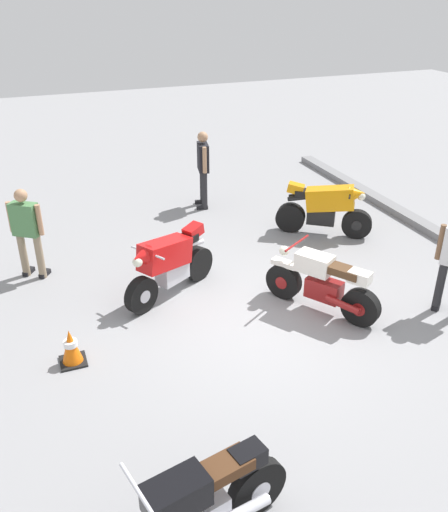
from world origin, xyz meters
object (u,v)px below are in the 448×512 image
at_px(motorcycle_black_cruiser, 194,510).
at_px(motorcycle_red_sportbike, 169,263).
at_px(person_in_green_shirt, 27,229).
at_px(traffic_cone, 71,347).
at_px(motorcycle_cream_vintage, 322,284).
at_px(person_in_black_shirt, 203,164).
at_px(motorcycle_orange_sportbike, 325,208).

distance_m(motorcycle_black_cruiser, motorcycle_red_sportbike, 4.60).
height_order(motorcycle_black_cruiser, person_in_green_shirt, person_in_green_shirt).
relative_size(motorcycle_red_sportbike, traffic_cone, 3.33).
bearing_deg(motorcycle_cream_vintage, person_in_green_shirt, 23.72).
bearing_deg(person_in_black_shirt, traffic_cone, 65.49).
relative_size(motorcycle_red_sportbike, person_in_green_shirt, 1.08).
bearing_deg(traffic_cone, motorcycle_cream_vintage, 88.92).
relative_size(person_in_green_shirt, person_in_black_shirt, 0.94).
height_order(motorcycle_cream_vintage, traffic_cone, motorcycle_cream_vintage).
bearing_deg(motorcycle_orange_sportbike, person_in_green_shirt, -147.11).
height_order(person_in_green_shirt, traffic_cone, person_in_green_shirt).
xyz_separation_m(motorcycle_black_cruiser, motorcycle_red_sportbike, (-4.48, 1.06, 0.07)).
bearing_deg(motorcycle_cream_vintage, motorcycle_orange_sportbike, -63.56).
bearing_deg(motorcycle_black_cruiser, person_in_black_shirt, -122.50).
bearing_deg(motorcycle_black_cruiser, person_in_green_shirt, -92.93).
bearing_deg(person_in_green_shirt, motorcycle_orange_sportbike, -57.99).
distance_m(motorcycle_orange_sportbike, traffic_cone, 5.91).
bearing_deg(motorcycle_orange_sportbike, motorcycle_black_cruiser, -93.69).
bearing_deg(motorcycle_red_sportbike, motorcycle_cream_vintage, 116.17).
xyz_separation_m(motorcycle_black_cruiser, motorcycle_cream_vintage, (-3.14, 3.15, -0.03)).
bearing_deg(traffic_cone, motorcycle_black_cruiser, 12.45).
distance_m(motorcycle_red_sportbike, person_in_green_shirt, 2.58).
distance_m(motorcycle_red_sportbike, motorcycle_cream_vintage, 2.48).
bearing_deg(person_in_black_shirt, motorcycle_orange_sportbike, 139.52).
xyz_separation_m(motorcycle_black_cruiser, traffic_cone, (-3.22, -0.71, -0.26)).
distance_m(motorcycle_orange_sportbike, person_in_green_shirt, 5.71).
bearing_deg(traffic_cone, motorcycle_red_sportbike, 125.47).
xyz_separation_m(motorcycle_cream_vintage, person_in_green_shirt, (-2.80, -4.17, 0.44)).
bearing_deg(motorcycle_orange_sportbike, person_in_black_shirt, 163.07).
bearing_deg(person_in_black_shirt, motorcycle_red_sportbike, 75.07).
distance_m(motorcycle_red_sportbike, person_in_black_shirt, 4.00).
xyz_separation_m(motorcycle_cream_vintage, motorcycle_orange_sportbike, (-2.51, 1.52, 0.11)).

